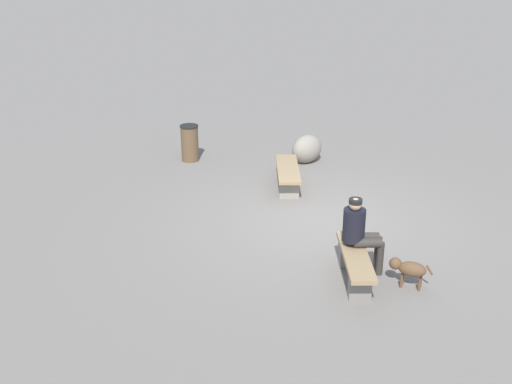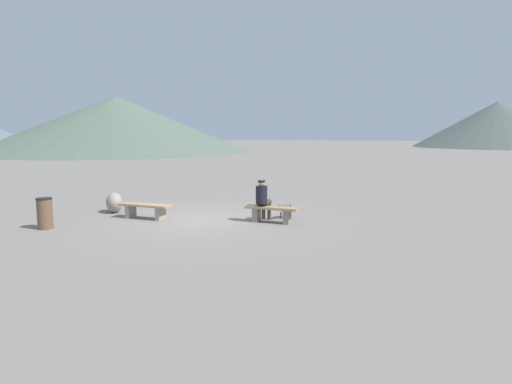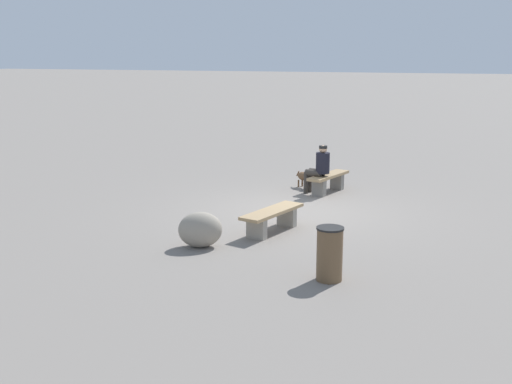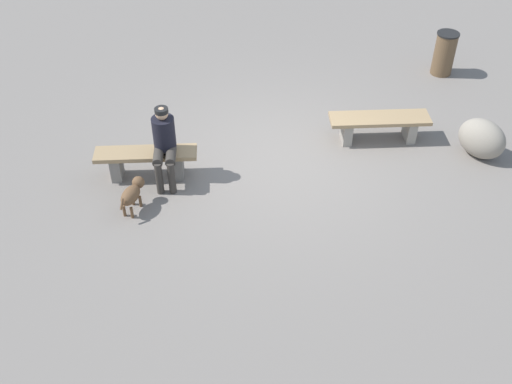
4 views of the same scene
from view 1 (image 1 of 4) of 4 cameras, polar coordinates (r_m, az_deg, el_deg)
name	(u,v)px [view 1 (image 1 of 4)]	position (r m, az deg, el deg)	size (l,w,h in m)	color
ground	(319,223)	(11.21, 5.87, -2.94)	(210.00, 210.00, 0.06)	gray
bench_left	(288,174)	(12.56, 2.98, 1.70)	(1.70, 0.81, 0.44)	gray
bench_right	(355,263)	(9.27, 9.25, -6.58)	(1.59, 0.72, 0.47)	gray
seated_person	(360,230)	(9.37, 9.67, -3.50)	(0.43, 0.65, 1.23)	black
dog	(409,269)	(9.31, 14.05, -6.95)	(0.45, 0.55, 0.44)	brown
trash_bin	(190,143)	(14.18, -6.21, 4.57)	(0.42, 0.42, 0.84)	brown
boulder	(307,149)	(14.05, 4.77, 4.03)	(0.52, 0.79, 0.65)	gray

